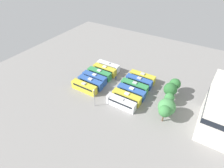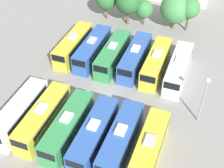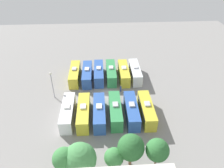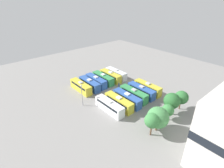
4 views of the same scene
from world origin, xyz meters
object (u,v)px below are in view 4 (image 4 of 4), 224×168
worker_person (119,85)px  tree_1 (172,101)px  bus_1 (111,76)px  light_pole (82,91)px  bus_8 (134,94)px  tree_2 (168,110)px  bus_5 (81,86)px  bus_0 (116,74)px  bus_2 (103,78)px  bus_3 (96,81)px  bus_6 (148,88)px  bus_7 (141,91)px  bus_10 (119,102)px  tree_4 (152,121)px  bus_11 (110,106)px  tree_3 (158,118)px  bus_9 (127,98)px  bus_4 (90,84)px  tree_0 (181,97)px

worker_person → tree_1: bearing=89.1°
bus_1 → light_pole: light_pole is taller
bus_8 → tree_2: (1.21, 13.52, 1.39)m
bus_5 → bus_0: bearing=-179.7°
bus_2 → light_pole: light_pole is taller
bus_3 → bus_6: 19.48m
bus_0 → bus_7: bearing=78.9°
bus_10 → tree_4: tree_4 is taller
bus_0 → bus_11: (17.37, 16.14, 0.00)m
bus_1 → tree_2: bearing=80.8°
tree_4 → bus_6: bearing=-139.3°
bus_11 → tree_3: bearing=104.7°
bus_9 → tree_3: size_ratio=1.55×
worker_person → light_pole: bearing=5.1°
bus_4 → tree_2: size_ratio=2.16×
bus_7 → bus_5: bearing=-49.4°
bus_10 → tree_4: (2.27, 13.99, 2.67)m
bus_0 → bus_9: (10.40, 16.59, 0.00)m
bus_6 → bus_2: bearing=-66.5°
bus_5 → light_pole: (4.57, 8.17, 3.22)m
bus_3 → tree_3: tree_3 is taller
bus_7 → tree_3: size_ratio=1.55×
tree_4 → bus_4: bearing=-94.8°
tree_3 → tree_1: bearing=-170.2°
bus_5 → bus_6: 23.81m
bus_3 → bus_7: bearing=113.7°
worker_person → tree_4: (11.41, 23.69, 3.60)m
light_pole → bus_7: bearing=156.3°
bus_1 → tree_4: 32.90m
tree_2 → bus_6: bearing=-121.8°
tree_1 → tree_2: (2.94, 0.81, -1.35)m
bus_2 → bus_6: size_ratio=1.00×
light_pole → bus_0: bearing=-159.2°
bus_4 → tree_2: 29.84m
bus_6 → bus_3: bearing=-57.1°
bus_7 → tree_3: (10.44, 13.98, 2.23)m
bus_5 → bus_6: bearing=136.9°
bus_1 → bus_10: 19.34m
tree_0 → tree_1: 4.51m
tree_3 → bus_9: bearing=-103.3°
light_pole → bus_6: bearing=159.7°
worker_person → bus_11: bearing=36.7°
bus_7 → tree_1: (1.89, 12.50, 2.74)m
bus_3 → bus_1: bearing=177.9°
bus_10 → bus_1: bearing=-123.2°
bus_1 → tree_1: bearing=86.4°
bus_0 → tree_3: tree_3 is taller
bus_9 → bus_11: 6.98m
bus_4 → bus_10: 16.05m
bus_7 → bus_10: 10.67m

